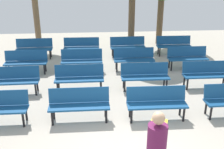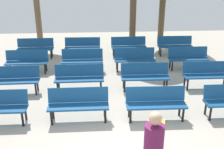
# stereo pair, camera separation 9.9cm
# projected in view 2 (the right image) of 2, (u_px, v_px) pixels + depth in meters

# --- Properties ---
(bench_r0_c1) EXTENTS (1.60, 0.49, 0.87)m
(bench_r0_c1) POSITION_uv_depth(u_px,v_px,m) (78.00, 103.00, 7.05)
(bench_r0_c1) COLOR navy
(bench_r0_c1) RESTS_ON ground_plane
(bench_r0_c2) EXTENTS (1.61, 0.51, 0.87)m
(bench_r0_c2) POSITION_uv_depth(u_px,v_px,m) (156.00, 101.00, 7.11)
(bench_r0_c2) COLOR navy
(bench_r0_c2) RESTS_ON ground_plane
(bench_r1_c0) EXTENTS (1.61, 0.50, 0.87)m
(bench_r1_c0) POSITION_uv_depth(u_px,v_px,m) (14.00, 78.00, 8.59)
(bench_r1_c0) COLOR navy
(bench_r1_c0) RESTS_ON ground_plane
(bench_r1_c1) EXTENTS (1.60, 0.49, 0.87)m
(bench_r1_c1) POSITION_uv_depth(u_px,v_px,m) (79.00, 76.00, 8.74)
(bench_r1_c1) COLOR navy
(bench_r1_c1) RESTS_ON ground_plane
(bench_r1_c2) EXTENTS (1.61, 0.50, 0.87)m
(bench_r1_c2) POSITION_uv_depth(u_px,v_px,m) (145.00, 75.00, 8.88)
(bench_r1_c2) COLOR navy
(bench_r1_c2) RESTS_ON ground_plane
(bench_r1_c3) EXTENTS (1.61, 0.50, 0.87)m
(bench_r1_c3) POSITION_uv_depth(u_px,v_px,m) (207.00, 73.00, 9.01)
(bench_r1_c3) COLOR navy
(bench_r1_c3) RESTS_ON ground_plane
(bench_r2_c0) EXTENTS (1.60, 0.49, 0.87)m
(bench_r2_c0) POSITION_uv_depth(u_px,v_px,m) (27.00, 60.00, 10.26)
(bench_r2_c0) COLOR navy
(bench_r2_c0) RESTS_ON ground_plane
(bench_r2_c1) EXTENTS (1.60, 0.49, 0.87)m
(bench_r2_c1) POSITION_uv_depth(u_px,v_px,m) (82.00, 59.00, 10.39)
(bench_r2_c1) COLOR navy
(bench_r2_c1) RESTS_ON ground_plane
(bench_r2_c2) EXTENTS (1.61, 0.50, 0.87)m
(bench_r2_c2) POSITION_uv_depth(u_px,v_px,m) (135.00, 58.00, 10.55)
(bench_r2_c2) COLOR navy
(bench_r2_c2) RESTS_ON ground_plane
(bench_r2_c3) EXTENTS (1.60, 0.49, 0.87)m
(bench_r2_c3) POSITION_uv_depth(u_px,v_px,m) (188.00, 57.00, 10.67)
(bench_r2_c3) COLOR navy
(bench_r2_c3) RESTS_ON ground_plane
(bench_r3_c0) EXTENTS (1.61, 0.51, 0.87)m
(bench_r3_c0) POSITION_uv_depth(u_px,v_px,m) (35.00, 47.00, 11.96)
(bench_r3_c0) COLOR navy
(bench_r3_c0) RESTS_ON ground_plane
(bench_r3_c1) EXTENTS (1.61, 0.52, 0.87)m
(bench_r3_c1) POSITION_uv_depth(u_px,v_px,m) (83.00, 46.00, 12.11)
(bench_r3_c1) COLOR navy
(bench_r3_c1) RESTS_ON ground_plane
(bench_r3_c2) EXTENTS (1.61, 0.52, 0.87)m
(bench_r3_c2) POSITION_uv_depth(u_px,v_px,m) (129.00, 45.00, 12.23)
(bench_r3_c2) COLOR navy
(bench_r3_c2) RESTS_ON ground_plane
(bench_r3_c3) EXTENTS (1.61, 0.51, 0.87)m
(bench_r3_c3) POSITION_uv_depth(u_px,v_px,m) (175.00, 44.00, 12.35)
(bench_r3_c3) COLOR navy
(bench_r3_c3) RESTS_ON ground_plane
(visitor_with_backpack) EXTENTS (0.47, 0.59, 1.65)m
(visitor_with_backpack) POSITION_uv_depth(u_px,v_px,m) (154.00, 148.00, 4.60)
(visitor_with_backpack) COLOR navy
(visitor_with_backpack) RESTS_ON ground_plane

